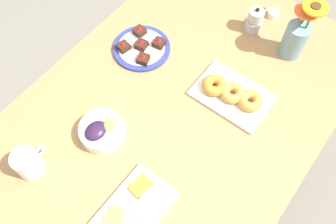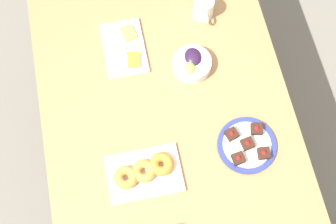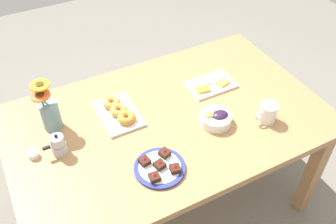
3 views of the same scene
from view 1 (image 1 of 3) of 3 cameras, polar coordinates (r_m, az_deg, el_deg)
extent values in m
plane|color=slate|center=(2.04, 0.00, -10.81)|extent=(6.00, 6.00, 0.00)
cube|color=#A87A4C|center=(1.37, 0.00, -1.23)|extent=(1.60, 1.00, 0.04)
cube|color=#A87A4C|center=(2.01, 22.60, 1.89)|extent=(0.07, 0.07, 0.70)
cube|color=#A87A4C|center=(2.16, 2.81, 13.64)|extent=(0.07, 0.07, 0.70)
cylinder|color=white|center=(1.31, -20.58, -7.34)|extent=(0.09, 0.09, 0.10)
cylinder|color=brown|center=(1.27, -21.19, -6.59)|extent=(0.08, 0.08, 0.00)
torus|color=white|center=(1.31, -18.85, -5.61)|extent=(0.05, 0.01, 0.05)
cylinder|color=white|center=(1.32, -9.96, -2.90)|extent=(0.16, 0.16, 0.05)
ellipsoid|color=#2D1938|center=(1.30, -10.93, -2.93)|extent=(0.09, 0.07, 0.04)
ellipsoid|color=#9EC14C|center=(1.30, -8.78, -1.96)|extent=(0.06, 0.05, 0.04)
cube|color=white|center=(1.23, -5.13, -14.62)|extent=(0.26, 0.17, 0.01)
cube|color=#EFB74C|center=(1.21, -8.19, -15.70)|extent=(0.08, 0.07, 0.02)
cube|color=white|center=(1.22, -3.82, -14.31)|extent=(0.07, 0.05, 0.01)
cube|color=orange|center=(1.24, -4.15, -11.16)|extent=(0.08, 0.06, 0.01)
cube|color=white|center=(1.42, 9.73, 2.49)|extent=(0.19, 0.28, 0.01)
torus|color=orange|center=(1.39, 12.44, 1.71)|extent=(0.12, 0.12, 0.04)
torus|color=#D98D3D|center=(1.39, 9.78, 2.91)|extent=(0.12, 0.12, 0.04)
torus|color=orange|center=(1.40, 7.11, 4.07)|extent=(0.12, 0.12, 0.04)
cylinder|color=white|center=(1.70, 15.75, 14.22)|extent=(0.05, 0.05, 0.03)
cylinder|color=#C68923|center=(1.69, 15.84, 14.45)|extent=(0.04, 0.04, 0.01)
cylinder|color=navy|center=(1.53, -4.03, 9.68)|extent=(0.23, 0.23, 0.01)
cylinder|color=white|center=(1.53, -4.03, 9.73)|extent=(0.19, 0.19, 0.01)
cube|color=#381E14|center=(1.51, -6.78, 9.86)|extent=(0.05, 0.05, 0.02)
cone|color=red|center=(1.50, -6.86, 10.32)|extent=(0.02, 0.02, 0.01)
cube|color=#381E14|center=(1.56, -4.34, 12.16)|extent=(0.05, 0.05, 0.02)
cone|color=red|center=(1.54, -4.39, 12.63)|extent=(0.02, 0.02, 0.01)
cube|color=#381E14|center=(1.47, -3.81, 8.07)|extent=(0.06, 0.06, 0.02)
cone|color=red|center=(1.45, -3.85, 8.53)|extent=(0.02, 0.02, 0.01)
cube|color=#381E14|center=(1.52, -1.38, 10.48)|extent=(0.05, 0.05, 0.02)
cone|color=red|center=(1.50, -1.39, 10.94)|extent=(0.02, 0.02, 0.01)
cube|color=#381E14|center=(1.51, -4.08, 10.18)|extent=(0.05, 0.05, 0.02)
cone|color=red|center=(1.50, -4.13, 10.64)|extent=(0.02, 0.02, 0.01)
cylinder|color=#6B939E|center=(1.54, 18.68, 10.31)|extent=(0.09, 0.09, 0.15)
cylinder|color=#3D702D|center=(1.46, 20.85, 13.19)|extent=(0.01, 0.01, 0.10)
cylinder|color=orange|center=(1.42, 21.55, 14.63)|extent=(0.09, 0.09, 0.01)
cylinder|color=#472D14|center=(1.42, 21.63, 14.79)|extent=(0.04, 0.04, 0.01)
cylinder|color=#3D702D|center=(1.48, 20.04, 13.38)|extent=(0.01, 0.01, 0.06)
cylinder|color=orange|center=(1.46, 20.45, 14.27)|extent=(0.09, 0.09, 0.01)
cylinder|color=#472D14|center=(1.45, 20.52, 14.43)|extent=(0.04, 0.04, 0.01)
cylinder|color=#B7B7BC|center=(1.62, 12.88, 12.83)|extent=(0.07, 0.07, 0.05)
cylinder|color=#B7B7BC|center=(1.60, 13.09, 13.52)|extent=(0.05, 0.05, 0.01)
cylinder|color=#B7B7BC|center=(1.58, 13.29, 14.17)|extent=(0.06, 0.06, 0.04)
sphere|color=black|center=(1.56, 13.52, 14.93)|extent=(0.02, 0.02, 0.02)
cube|color=black|center=(1.63, 14.10, 14.69)|extent=(0.04, 0.01, 0.01)
camera|label=2|loc=(1.31, 84.42, 67.51)|focal=50.00mm
camera|label=3|loc=(1.98, -35.34, 59.55)|focal=40.00mm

